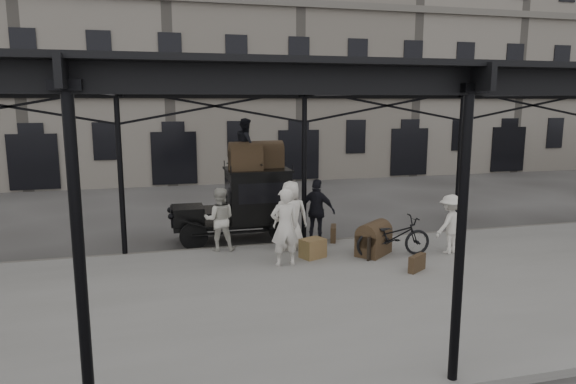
% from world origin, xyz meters
% --- Properties ---
extents(ground, '(120.00, 120.00, 0.00)m').
position_xyz_m(ground, '(0.00, 0.00, 0.00)').
color(ground, '#383533').
rests_on(ground, ground).
extents(platform, '(28.00, 8.00, 0.15)m').
position_xyz_m(platform, '(0.00, -2.00, 0.07)').
color(platform, slate).
rests_on(platform, ground).
extents(canopy, '(22.50, 9.00, 4.74)m').
position_xyz_m(canopy, '(0.00, -1.72, 4.60)').
color(canopy, black).
rests_on(canopy, ground).
extents(building_frontage, '(64.00, 8.00, 14.00)m').
position_xyz_m(building_frontage, '(0.00, 18.00, 7.00)').
color(building_frontage, slate).
rests_on(building_frontage, ground).
extents(taxi, '(3.65, 1.55, 2.18)m').
position_xyz_m(taxi, '(-1.46, 3.12, 1.20)').
color(taxi, black).
rests_on(taxi, ground).
extents(porter_left, '(0.72, 0.49, 1.95)m').
position_xyz_m(porter_left, '(-1.09, -0.02, 1.12)').
color(porter_left, beige).
rests_on(porter_left, platform).
extents(porter_midleft, '(0.93, 0.77, 1.73)m').
position_xyz_m(porter_midleft, '(-2.48, 1.68, 1.02)').
color(porter_midleft, beige).
rests_on(porter_midleft, platform).
extents(porter_centre, '(0.99, 0.69, 1.92)m').
position_xyz_m(porter_centre, '(-0.60, 1.24, 1.11)').
color(porter_centre, silver).
rests_on(porter_centre, platform).
extents(porter_official, '(1.12, 1.03, 1.85)m').
position_xyz_m(porter_official, '(0.33, 1.80, 1.07)').
color(porter_official, black).
rests_on(porter_official, platform).
extents(porter_right, '(1.18, 0.97, 1.59)m').
position_xyz_m(porter_right, '(3.45, -0.10, 0.94)').
color(porter_right, silver).
rests_on(porter_right, platform).
extents(bicycle, '(2.06, 0.82, 1.06)m').
position_xyz_m(bicycle, '(1.86, -0.01, 0.68)').
color(bicycle, black).
rests_on(bicycle, platform).
extents(porter_roof, '(0.63, 0.78, 1.51)m').
position_xyz_m(porter_roof, '(-1.49, 3.03, 2.94)').
color(porter_roof, black).
rests_on(porter_roof, taxi).
extents(steamer_trunk_roof_near, '(0.96, 0.59, 0.70)m').
position_xyz_m(steamer_trunk_roof_near, '(-1.54, 2.88, 2.53)').
color(steamer_trunk_roof_near, '#42321F').
rests_on(steamer_trunk_roof_near, taxi).
extents(steamer_trunk_roof_far, '(0.97, 0.64, 0.68)m').
position_xyz_m(steamer_trunk_roof_far, '(-0.79, 3.33, 2.52)').
color(steamer_trunk_roof_far, '#42321F').
rests_on(steamer_trunk_roof_far, taxi).
extents(steamer_trunk_platform, '(1.17, 1.12, 0.74)m').
position_xyz_m(steamer_trunk_platform, '(1.43, 0.27, 0.52)').
color(steamer_trunk_platform, '#42321F').
rests_on(steamer_trunk_platform, platform).
extents(wicker_hamper, '(0.73, 0.65, 0.50)m').
position_xyz_m(wicker_hamper, '(-0.23, 0.40, 0.40)').
color(wicker_hamper, brown).
rests_on(wicker_hamper, platform).
extents(suitcase_upright, '(0.36, 0.61, 0.45)m').
position_xyz_m(suitcase_upright, '(0.84, 1.80, 0.38)').
color(suitcase_upright, '#42321F').
rests_on(suitcase_upright, platform).
extents(suitcase_flat, '(0.58, 0.46, 0.40)m').
position_xyz_m(suitcase_flat, '(1.88, -1.27, 0.35)').
color(suitcase_flat, '#42321F').
rests_on(suitcase_flat, platform).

